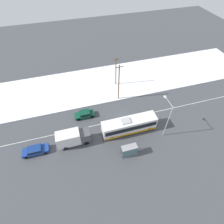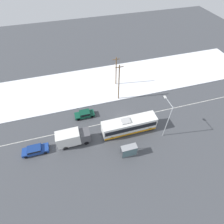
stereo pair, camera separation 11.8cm
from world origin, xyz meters
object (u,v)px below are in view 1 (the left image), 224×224
at_px(box_truck, 73,138).
at_px(sedan_car, 85,114).
at_px(pedestrian_at_stop, 128,147).
at_px(utility_pole_roadside, 119,83).
at_px(parked_car_near_truck, 35,150).
at_px(streetlamp, 167,116).
at_px(bus_shelter, 130,150).
at_px(utility_pole_snowlot, 116,71).
at_px(city_bus, 129,125).

height_order(box_truck, sedan_car, box_truck).
height_order(sedan_car, pedestrian_at_stop, pedestrian_at_stop).
xyz_separation_m(box_truck, utility_pole_roadside, (12.00, 9.52, 3.12)).
xyz_separation_m(box_truck, parked_car_near_truck, (-7.06, -0.13, -1.00)).
relative_size(sedan_car, parked_car_near_truck, 0.90).
xyz_separation_m(pedestrian_at_stop, streetlamp, (7.96, 1.79, 4.24)).
bearing_deg(pedestrian_at_stop, bus_shelter, -93.86).
xyz_separation_m(bus_shelter, streetlamp, (8.03, 2.88, 3.54)).
height_order(parked_car_near_truck, bus_shelter, bus_shelter).
bearing_deg(box_truck, bus_shelter, -30.27).
xyz_separation_m(box_truck, bus_shelter, (9.38, -5.47, -0.09)).
distance_m(parked_car_near_truck, bus_shelter, 17.30).
xyz_separation_m(bus_shelter, utility_pole_roadside, (2.62, 14.99, 3.21)).
bearing_deg(utility_pole_snowlot, streetlamp, -75.83).
distance_m(pedestrian_at_stop, streetlamp, 9.19).
bearing_deg(bus_shelter, streetlamp, 19.73).
xyz_separation_m(pedestrian_at_stop, utility_pole_roadside, (2.54, 13.90, 3.91)).
bearing_deg(utility_pole_roadside, box_truck, -141.56).
distance_m(city_bus, utility_pole_roadside, 10.21).
bearing_deg(sedan_car, city_bus, 141.83).
bearing_deg(parked_car_near_truck, pedestrian_at_stop, -14.45).
bearing_deg(parked_car_near_truck, city_bus, -0.04).
relative_size(city_bus, streetlamp, 1.32).
relative_size(streetlamp, utility_pole_snowlot, 1.05).
bearing_deg(utility_pole_snowlot, box_truck, -130.97).
xyz_separation_m(box_truck, pedestrian_at_stop, (9.45, -4.38, -0.79)).
relative_size(city_bus, pedestrian_at_stop, 6.85).
bearing_deg(box_truck, streetlamp, -8.47).
height_order(city_bus, pedestrian_at_stop, city_bus).
height_order(sedan_car, parked_car_near_truck, sedan_car).
bearing_deg(streetlamp, pedestrian_at_stop, -167.31).
distance_m(bus_shelter, streetlamp, 9.24).
bearing_deg(streetlamp, box_truck, 171.53).
distance_m(city_bus, bus_shelter, 5.63).
bearing_deg(sedan_car, streetlamp, 148.43).
xyz_separation_m(streetlamp, utility_pole_roadside, (-5.41, 12.11, -0.33)).
relative_size(parked_car_near_truck, utility_pole_snowlot, 0.60).
relative_size(sedan_car, utility_pole_snowlot, 0.54).
bearing_deg(bus_shelter, city_bus, 71.13).
relative_size(utility_pole_roadside, utility_pole_snowlot, 1.19).
relative_size(box_truck, utility_pole_snowlot, 0.79).
bearing_deg(sedan_car, box_truck, 62.24).
distance_m(box_truck, utility_pole_snowlot, 19.94).
height_order(city_bus, bus_shelter, city_bus).
bearing_deg(parked_car_near_truck, utility_pole_roadside, 26.87).
relative_size(pedestrian_at_stop, bus_shelter, 0.56).
relative_size(bus_shelter, streetlamp, 0.34).
bearing_deg(pedestrian_at_stop, streetlamp, 12.69).
xyz_separation_m(sedan_car, utility_pole_snowlot, (9.76, 8.82, 3.34)).
height_order(utility_pole_roadside, utility_pole_snowlot, utility_pole_roadside).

